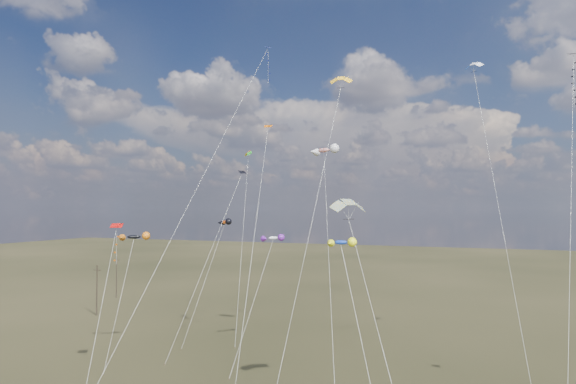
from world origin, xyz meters
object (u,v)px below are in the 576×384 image
at_px(diamond_black_high, 574,94).
at_px(novelty_black_orange, 134,237).
at_px(utility_pole_far, 116,276).
at_px(parafoil_yellow, 341,79).
at_px(utility_pole_near, 97,290).

relative_size(diamond_black_high, novelty_black_orange, 2.38).
xyz_separation_m(utility_pole_far, novelty_black_orange, (27.93, -29.89, 9.67)).
distance_m(utility_pole_far, novelty_black_orange, 42.04).
bearing_deg(novelty_black_orange, parafoil_yellow, 16.73).
distance_m(utility_pole_near, diamond_black_high, 72.09).
height_order(diamond_black_high, novelty_black_orange, diamond_black_high).
bearing_deg(diamond_black_high, utility_pole_far, 166.49).
bearing_deg(diamond_black_high, novelty_black_orange, -166.08).
distance_m(utility_pole_near, novelty_black_orange, 27.26).
distance_m(utility_pole_near, utility_pole_far, 16.12).
relative_size(utility_pole_near, parafoil_yellow, 0.24).
bearing_deg(utility_pole_near, diamond_black_high, -3.50).
relative_size(utility_pole_far, novelty_black_orange, 0.56).
distance_m(utility_pole_far, diamond_black_high, 81.55).
bearing_deg(utility_pole_far, diamond_black_high, -13.51).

